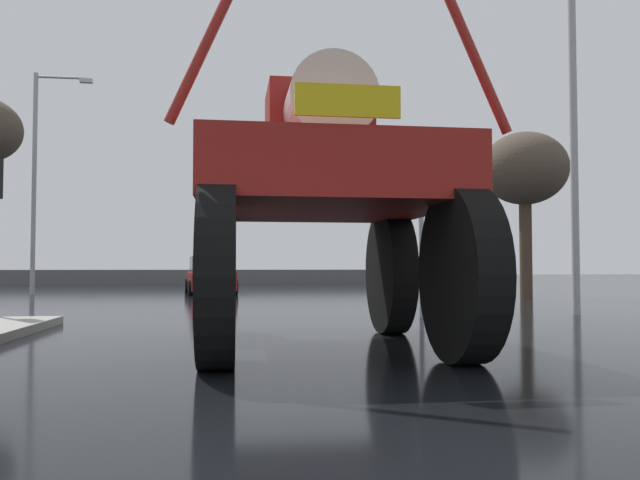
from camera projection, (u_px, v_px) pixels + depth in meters
name	position (u px, v px, depth m)	size (l,w,h in m)	color
ground_plane	(249.00, 300.00, 21.12)	(120.00, 120.00, 0.00)	black
oversize_sprayer	(322.00, 201.00, 8.95)	(3.99, 5.46, 4.71)	black
sedan_ahead	(210.00, 276.00, 25.79)	(2.27, 4.28, 1.52)	maroon
traffic_signal_near_right	(419.00, 212.00, 14.23)	(0.24, 0.54, 3.22)	#A8AAAF
streetlight_near_right	(579.00, 100.00, 15.07)	(2.07, 0.24, 9.19)	#A8AAAF
streetlight_far_left	(39.00, 170.00, 25.72)	(2.31, 0.24, 8.99)	#A8AAAF
bare_tree_right	(525.00, 171.00, 22.82)	(3.07, 3.07, 5.94)	#473828
roadside_barrier	(244.00, 277.00, 39.65)	(28.81, 0.24, 0.90)	#59595B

